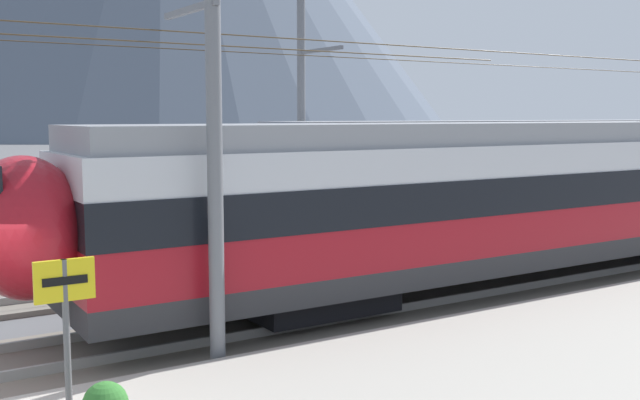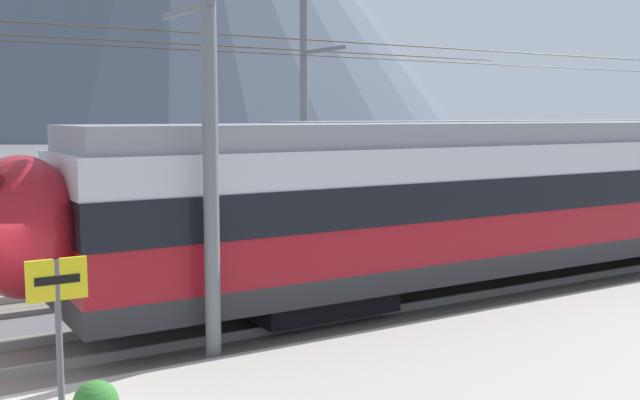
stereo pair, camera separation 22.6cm
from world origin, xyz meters
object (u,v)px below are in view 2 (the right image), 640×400
(train_far_track, at_px, (611,166))
(platform_sign, at_px, (58,303))
(catenary_mast_far_side, at_px, (307,109))
(catenary_mast_mid, at_px, (206,107))
(train_near_platform, at_px, (557,190))

(train_far_track, distance_m, platform_sign, 22.05)
(train_far_track, distance_m, catenary_mast_far_side, 11.66)
(platform_sign, bearing_deg, catenary_mast_mid, 32.28)
(catenary_mast_mid, height_order, catenary_mast_far_side, catenary_mast_far_side)
(train_near_platform, xyz_separation_m, catenary_mast_mid, (-9.70, -1.59, 1.91))
(train_far_track, xyz_separation_m, platform_sign, (-20.54, -8.01, -0.43))
(train_far_track, relative_size, platform_sign, 14.53)
(train_near_platform, bearing_deg, train_far_track, 30.08)
(catenary_mast_far_side, bearing_deg, train_far_track, -9.13)
(train_near_platform, xyz_separation_m, platform_sign, (-12.33, -3.26, -0.42))
(catenary_mast_far_side, bearing_deg, train_near_platform, -64.46)
(catenary_mast_far_side, bearing_deg, catenary_mast_mid, -128.75)
(catenary_mast_far_side, bearing_deg, platform_sign, -133.06)
(train_near_platform, xyz_separation_m, train_far_track, (8.20, 4.75, 0.00))
(catenary_mast_mid, bearing_deg, train_far_track, 19.52)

